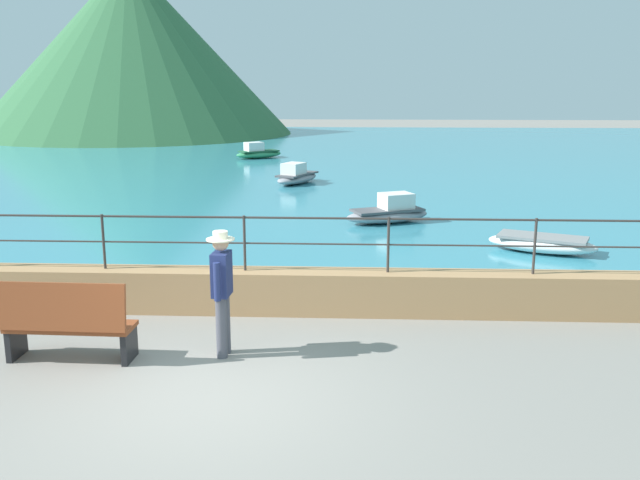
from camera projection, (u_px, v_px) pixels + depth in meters
name	position (u px, v px, depth m)	size (l,w,h in m)	color
ground_plane	(206.00, 397.00, 8.42)	(120.00, 120.00, 0.00)	gray
promenade_wall	(246.00, 291.00, 11.46)	(20.00, 0.56, 0.70)	tan
railing	(244.00, 232.00, 11.24)	(18.44, 0.04, 0.90)	#383330
lake_water	(317.00, 158.00, 33.58)	(64.00, 44.32, 0.06)	teal
hill_main	(132.00, 48.00, 47.44)	(21.51, 21.51, 11.50)	#33663D
bench_main	(67.00, 322.00, 9.37)	(1.71, 0.60, 1.13)	brown
person_walking	(222.00, 287.00, 9.50)	(0.38, 0.57, 1.75)	#4C4C56
boat_0	(389.00, 212.00, 18.37)	(2.47, 1.75, 0.76)	gray
boat_1	(542.00, 243.00, 15.20)	(2.47, 1.74, 0.36)	white
boat_2	(258.00, 152.00, 33.38)	(2.42, 2.01, 0.76)	#338C59
boat_3	(296.00, 176.00, 25.24)	(1.80, 2.46, 0.76)	gray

